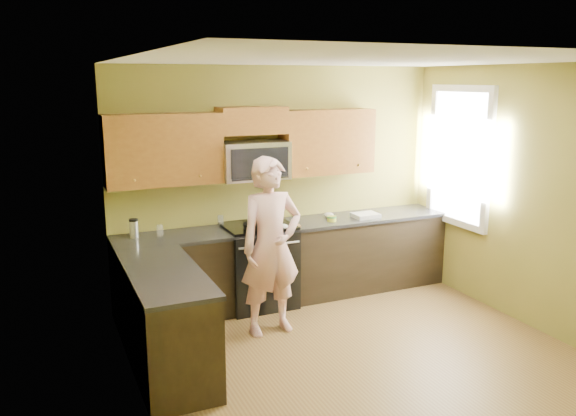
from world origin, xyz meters
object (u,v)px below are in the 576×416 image
woman (271,247)px  frying_pan (255,228)px  travel_mug (134,238)px  microwave (254,179)px  stove (259,265)px  butter_tub (332,221)px

woman → frying_pan: (0.05, 0.58, 0.05)m
travel_mug → microwave: bearing=0.3°
stove → woman: bearing=-100.9°
microwave → woman: size_ratio=0.42×
stove → butter_tub: butter_tub is taller
frying_pan → travel_mug: 1.28m
woman → frying_pan: bearing=81.0°
frying_pan → butter_tub: size_ratio=4.11×
microwave → frying_pan: (-0.09, -0.27, -0.50)m
stove → frying_pan: bearing=-122.5°
butter_tub → travel_mug: size_ratio=0.55×
microwave → frying_pan: size_ratio=1.67×
travel_mug → butter_tub: bearing=-5.3°
microwave → travel_mug: bearing=-179.7°
woman → frying_pan: size_ratio=3.97×
butter_tub → woman: bearing=-148.4°
frying_pan → butter_tub: 0.98m
microwave → travel_mug: microwave is taller
woman → travel_mug: (-1.21, 0.84, 0.02)m
travel_mug → woman: bearing=-34.8°
stove → butter_tub: bearing=-5.8°
stove → travel_mug: (-1.35, 0.12, 0.45)m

